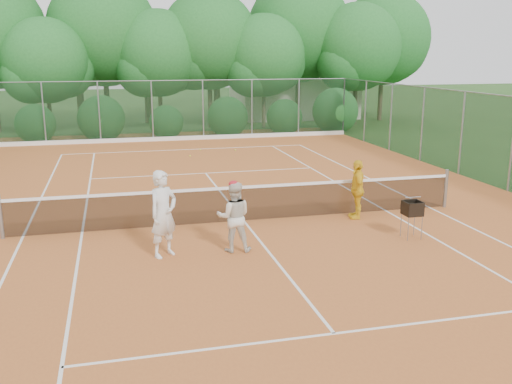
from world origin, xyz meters
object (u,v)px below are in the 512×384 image
player_yellow (357,189)px  ball_hopper (412,209)px  player_white (163,214)px  player_center_grp (234,217)px

player_yellow → ball_hopper: bearing=30.3°
player_white → player_center_grp: bearing=-37.1°
player_white → ball_hopper: bearing=-37.1°
player_white → player_center_grp: 1.55m
player_center_grp → ball_hopper: player_center_grp is taller
player_white → ball_hopper: size_ratio=2.09×
player_center_grp → ball_hopper: bearing=-1.8°
player_white → ball_hopper: 5.85m
player_white → player_yellow: (5.27, 1.74, -0.16)m
player_center_grp → player_yellow: size_ratio=1.02×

